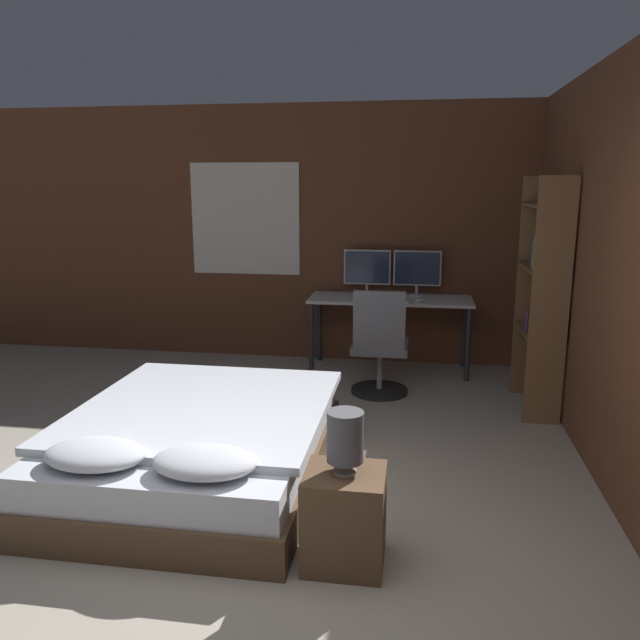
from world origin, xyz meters
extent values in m
plane|color=#9E9384|center=(0.00, 0.00, 0.00)|extent=(20.00, 20.00, 0.00)
cube|color=brown|center=(0.00, 4.36, 1.35)|extent=(12.00, 0.06, 2.70)
cube|color=silver|center=(-1.14, 4.32, 1.51)|extent=(1.19, 0.01, 1.18)
cube|color=black|center=(-1.14, 4.32, 1.51)|extent=(1.11, 0.01, 1.10)
cube|color=brown|center=(1.93, 1.50, 1.35)|extent=(0.06, 12.00, 2.70)
cube|color=brown|center=(-0.63, 1.36, 0.11)|extent=(1.55, 2.01, 0.22)
cube|color=silver|center=(-0.63, 1.36, 0.32)|extent=(1.49, 1.95, 0.20)
cube|color=silver|center=(-0.63, 1.48, 0.44)|extent=(1.59, 1.69, 0.05)
ellipsoid|color=silver|center=(-0.94, 0.60, 0.48)|extent=(0.55, 0.38, 0.13)
ellipsoid|color=silver|center=(-0.33, 0.60, 0.48)|extent=(0.55, 0.38, 0.13)
cube|color=brown|center=(0.40, 0.58, 0.25)|extent=(0.40, 0.37, 0.49)
cylinder|color=gray|center=(0.40, 0.58, 0.50)|extent=(0.12, 0.12, 0.01)
cylinder|color=gray|center=(0.40, 0.58, 0.53)|extent=(0.02, 0.02, 0.05)
cylinder|color=#4C4C51|center=(0.40, 0.58, 0.68)|extent=(0.18, 0.18, 0.25)
cube|color=beige|center=(0.45, 3.99, 0.74)|extent=(1.63, 0.60, 0.03)
cylinder|color=#2D2D33|center=(-0.31, 3.73, 0.36)|extent=(0.05, 0.05, 0.73)
cylinder|color=#2D2D33|center=(1.22, 3.73, 0.36)|extent=(0.05, 0.05, 0.73)
cylinder|color=#2D2D33|center=(-0.31, 4.24, 0.36)|extent=(0.05, 0.05, 0.73)
cylinder|color=#2D2D33|center=(1.22, 4.24, 0.36)|extent=(0.05, 0.05, 0.73)
cylinder|color=#B7B7BC|center=(0.20, 4.19, 0.76)|extent=(0.16, 0.16, 0.01)
cylinder|color=#B7B7BC|center=(0.20, 4.19, 0.81)|extent=(0.03, 0.03, 0.09)
cube|color=#B7B7BC|center=(0.20, 4.19, 1.04)|extent=(0.48, 0.03, 0.36)
cube|color=#232D42|center=(0.20, 4.17, 1.04)|extent=(0.45, 0.00, 0.33)
cylinder|color=#B7B7BC|center=(0.71, 4.19, 0.76)|extent=(0.16, 0.16, 0.01)
cylinder|color=#B7B7BC|center=(0.71, 4.19, 0.81)|extent=(0.03, 0.03, 0.09)
cube|color=#B7B7BC|center=(0.71, 4.19, 1.04)|extent=(0.48, 0.03, 0.36)
cube|color=#232D42|center=(0.71, 4.17, 1.04)|extent=(0.45, 0.00, 0.33)
cube|color=#B7B7BC|center=(0.45, 3.79, 0.77)|extent=(0.39, 0.13, 0.02)
ellipsoid|color=#B7B7BC|center=(0.74, 3.79, 0.78)|extent=(0.07, 0.05, 0.04)
cylinder|color=black|center=(0.40, 3.25, 0.02)|extent=(0.52, 0.52, 0.04)
cylinder|color=gray|center=(0.40, 3.25, 0.22)|extent=(0.05, 0.05, 0.36)
cube|color=slate|center=(0.40, 3.25, 0.44)|extent=(0.50, 0.50, 0.07)
cube|color=slate|center=(0.40, 3.03, 0.73)|extent=(0.45, 0.05, 0.51)
cube|color=brown|center=(1.73, 2.69, 0.97)|extent=(0.29, 0.02, 1.95)
cube|color=brown|center=(1.73, 3.45, 0.97)|extent=(0.29, 0.02, 1.95)
cube|color=brown|center=(1.73, 3.07, 0.68)|extent=(0.29, 0.74, 0.02)
cube|color=brown|center=(1.73, 3.07, 1.21)|extent=(0.29, 0.74, 0.02)
cube|color=brown|center=(1.73, 3.07, 1.71)|extent=(0.29, 0.74, 0.02)
cube|color=#28282D|center=(1.73, 2.73, 0.80)|extent=(0.24, 0.04, 0.21)
cube|color=gold|center=(1.73, 2.77, 0.83)|extent=(0.24, 0.03, 0.27)
cube|color=teal|center=(1.73, 2.81, 0.83)|extent=(0.24, 0.02, 0.27)
cube|color=#28282D|center=(1.73, 2.85, 0.82)|extent=(0.24, 0.04, 0.25)
cube|color=#28282D|center=(1.73, 2.90, 0.79)|extent=(0.24, 0.04, 0.20)
cube|color=#7A387F|center=(1.73, 2.95, 0.78)|extent=(0.24, 0.04, 0.18)
cube|color=#7A387F|center=(1.73, 3.00, 0.78)|extent=(0.24, 0.04, 0.18)
cube|color=orange|center=(1.73, 2.73, 1.31)|extent=(0.24, 0.04, 0.18)
cube|color=#337042|center=(1.73, 2.78, 1.31)|extent=(0.24, 0.03, 0.18)
cube|color=#2D4784|center=(1.73, 2.82, 1.34)|extent=(0.24, 0.04, 0.24)
cube|color=gold|center=(1.73, 2.87, 1.35)|extent=(0.24, 0.04, 0.27)
cube|color=#337042|center=(1.73, 2.93, 1.33)|extent=(0.24, 0.04, 0.21)
cube|color=#2D4784|center=(1.73, 2.96, 1.34)|extent=(0.24, 0.02, 0.25)
camera|label=1|loc=(0.73, -2.24, 1.88)|focal=35.00mm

